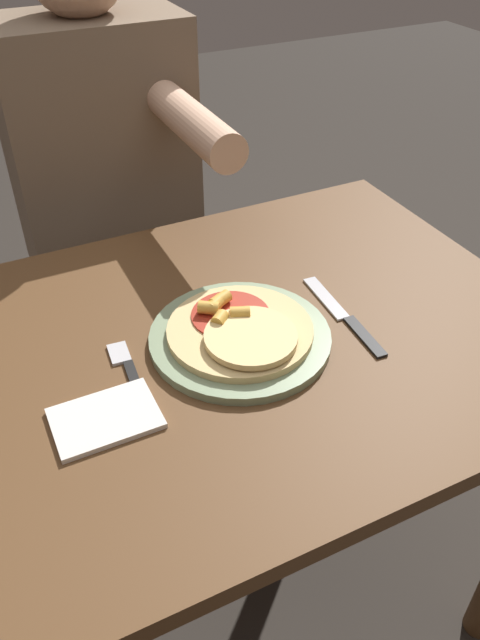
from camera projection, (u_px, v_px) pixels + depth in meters
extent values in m
plane|color=#2D2823|center=(249.00, 582.00, 1.41)|extent=(8.00, 8.00, 0.00)
cube|color=brown|center=(254.00, 337.00, 0.97)|extent=(0.91, 0.72, 0.03)
cylinder|color=brown|center=(12.00, 445.00, 1.27)|extent=(0.06, 0.06, 0.71)
cylinder|color=brown|center=(339.00, 337.00, 1.54)|extent=(0.06, 0.06, 0.71)
cylinder|color=gray|center=(240.00, 337.00, 0.93)|extent=(0.27, 0.27, 0.01)
cylinder|color=#DBBC7A|center=(240.00, 331.00, 0.92)|extent=(0.22, 0.22, 0.01)
cylinder|color=#9E2819|center=(231.00, 315.00, 0.94)|extent=(0.12, 0.12, 0.00)
cylinder|color=#E8C881|center=(251.00, 337.00, 0.89)|extent=(0.13, 0.13, 0.01)
cylinder|color=gold|center=(220.00, 319.00, 0.91)|extent=(0.03, 0.03, 0.02)
cylinder|color=gold|center=(220.00, 300.00, 0.95)|extent=(0.04, 0.03, 0.02)
cylinder|color=gold|center=(216.00, 304.00, 0.94)|extent=(0.04, 0.03, 0.02)
cylinder|color=gold|center=(239.00, 312.00, 0.93)|extent=(0.03, 0.03, 0.02)
cylinder|color=gold|center=(209.00, 308.00, 0.94)|extent=(0.04, 0.03, 0.02)
cube|color=black|center=(138.00, 391.00, 0.85)|extent=(0.03, 0.13, 0.00)
cube|color=silver|center=(119.00, 353.00, 0.91)|extent=(0.03, 0.05, 0.00)
cube|color=black|center=(365.00, 336.00, 0.94)|extent=(0.02, 0.10, 0.00)
cube|color=silver|center=(326.00, 298.00, 1.02)|extent=(0.03, 0.12, 0.00)
cube|color=silver|center=(105.00, 418.00, 0.81)|extent=(0.14, 0.10, 0.01)
cylinder|color=#2D2D38|center=(98.00, 351.00, 1.63)|extent=(0.11, 0.11, 0.53)
cylinder|color=#2D2D38|center=(159.00, 333.00, 1.69)|extent=(0.11, 0.11, 0.53)
cube|color=#75604C|center=(101.00, 151.00, 1.33)|extent=(0.38, 0.22, 0.54)
cylinder|color=tan|center=(194.00, 124.00, 1.11)|extent=(0.07, 0.30, 0.07)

